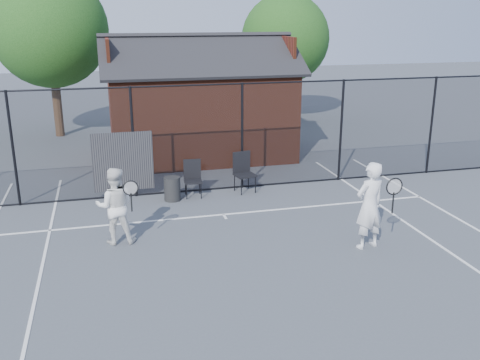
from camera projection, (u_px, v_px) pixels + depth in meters
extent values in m
plane|color=#4A4D54|center=(257.00, 268.00, 10.53)|extent=(80.00, 80.00, 0.00)
cube|color=white|center=(223.00, 214.00, 13.30)|extent=(11.00, 0.06, 0.01)
cube|color=white|center=(22.00, 360.00, 7.70)|extent=(0.06, 18.00, 0.01)
cube|color=white|center=(225.00, 217.00, 13.16)|extent=(0.06, 0.30, 0.01)
cylinder|color=black|center=(13.00, 149.00, 13.52)|extent=(0.07, 0.07, 3.00)
cylinder|color=black|center=(133.00, 143.00, 14.23)|extent=(0.07, 0.07, 3.00)
cylinder|color=black|center=(242.00, 137.00, 14.94)|extent=(0.07, 0.07, 3.00)
cylinder|color=black|center=(341.00, 131.00, 15.65)|extent=(0.07, 0.07, 3.00)
cylinder|color=black|center=(431.00, 126.00, 16.37)|extent=(0.07, 0.07, 3.00)
cylinder|color=black|center=(206.00, 85.00, 14.27)|extent=(22.00, 0.04, 0.04)
cylinder|color=black|center=(208.00, 189.00, 15.14)|extent=(22.00, 0.04, 0.04)
cube|color=black|center=(207.00, 139.00, 14.70)|extent=(22.00, 3.00, 0.01)
cube|color=black|center=(123.00, 162.00, 14.29)|extent=(1.60, 0.04, 1.60)
cube|color=#5F2816|center=(199.00, 113.00, 18.52)|extent=(6.00, 4.00, 3.00)
cube|color=black|center=(203.00, 55.00, 16.99)|extent=(6.50, 2.36, 1.32)
cube|color=black|center=(193.00, 51.00, 18.84)|extent=(6.50, 2.36, 1.32)
cube|color=#5F2816|center=(108.00, 54.00, 17.22)|extent=(0.10, 2.80, 1.06)
cube|color=#5F2816|center=(281.00, 51.00, 18.62)|extent=(0.10, 2.80, 1.06)
cylinder|color=#372016|center=(57.00, 105.00, 21.57)|extent=(0.36, 0.36, 2.52)
sphere|color=#163F12|center=(50.00, 30.00, 20.69)|extent=(4.48, 4.48, 4.48)
cylinder|color=#372016|center=(284.00, 96.00, 24.91)|extent=(0.36, 0.36, 2.23)
sphere|color=#163F12|center=(285.00, 38.00, 24.14)|extent=(3.97, 3.97, 3.97)
imported|color=white|center=(369.00, 206.00, 11.18)|extent=(0.78, 0.60, 1.89)
torus|color=black|center=(394.00, 186.00, 10.75)|extent=(0.37, 0.03, 0.37)
cylinder|color=black|center=(393.00, 203.00, 10.85)|extent=(0.04, 0.04, 0.45)
imported|color=white|center=(115.00, 206.00, 11.45)|extent=(0.87, 0.70, 1.69)
torus|color=black|center=(131.00, 188.00, 11.08)|extent=(0.33, 0.03, 0.33)
cylinder|color=black|center=(131.00, 202.00, 11.17)|extent=(0.03, 0.03, 0.41)
cube|color=black|center=(193.00, 179.00, 14.47)|extent=(0.51, 0.53, 0.98)
cube|color=black|center=(245.00, 173.00, 14.85)|extent=(0.62, 0.64, 1.09)
cylinder|color=#262626|center=(172.00, 189.00, 14.25)|extent=(0.52, 0.52, 0.64)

